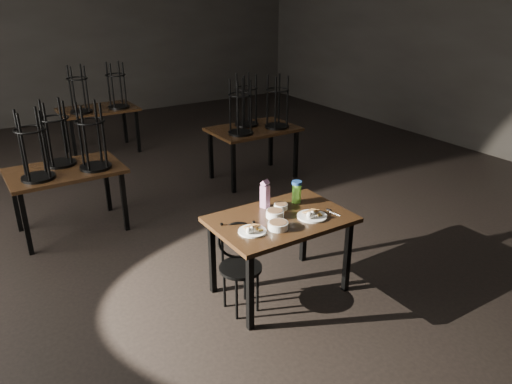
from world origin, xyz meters
TOP-DOWN VIEW (x-y plane):
  - room at (-0.06, 0.01)m, footprint 12.00×12.04m
  - main_table at (-0.21, -1.46)m, footprint 1.20×0.80m
  - plate_left at (-0.56, -1.56)m, footprint 0.23×0.23m
  - plate_right at (0.03, -1.61)m, footprint 0.26×0.26m
  - bowl_near at (-0.24, -1.43)m, footprint 0.16×0.16m
  - bowl_far at (-0.10, -1.32)m, footprint 0.12×0.12m
  - bowl_big at (-0.35, -1.62)m, footprint 0.17×0.17m
  - juice_carton at (-0.20, -1.21)m, footprint 0.08×0.08m
  - water_bottle at (0.11, -1.27)m, footprint 0.12×0.12m
  - spoon at (0.24, -1.58)m, footprint 0.05×0.18m
  - bentwood_chair at (-0.63, -1.46)m, footprint 0.41×0.41m
  - bg_table_left at (-1.50, 0.80)m, footprint 1.20×0.80m
  - bg_table_right at (1.15, 1.10)m, footprint 1.20×0.80m
  - bg_table_far at (-0.35, 3.45)m, footprint 1.20×0.80m

SIDE VIEW (x-z plane):
  - bentwood_chair at x=-0.63m, z-range 0.07..0.84m
  - main_table at x=-0.21m, z-range 0.30..1.05m
  - bg_table_far at x=-0.35m, z-range 0.01..1.49m
  - spoon at x=0.24m, z-range 0.75..0.76m
  - plate_left at x=-0.56m, z-range 0.73..0.81m
  - plate_right at x=0.03m, z-range 0.73..0.82m
  - bowl_far at x=-0.10m, z-range 0.75..0.80m
  - bg_table_left at x=-1.50m, z-range 0.04..1.52m
  - bg_table_right at x=1.15m, z-range 0.04..1.52m
  - bowl_big at x=-0.35m, z-range 0.75..0.81m
  - bowl_near at x=-0.24m, z-range 0.75..0.81m
  - water_bottle at x=0.11m, z-range 0.75..0.96m
  - juice_carton at x=-0.20m, z-range 0.74..1.01m
  - room at x=-0.06m, z-range 0.72..3.94m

